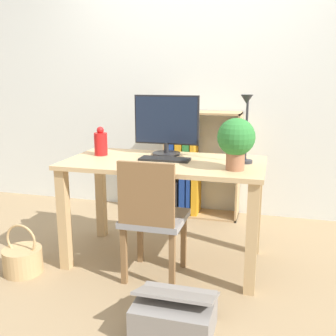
# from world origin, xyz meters

# --- Properties ---
(ground_plane) EXTENTS (10.00, 10.00, 0.00)m
(ground_plane) POSITION_xyz_m (0.00, 0.00, 0.00)
(ground_plane) COLOR #997F5B
(wall_back) EXTENTS (8.00, 0.05, 2.60)m
(wall_back) POSITION_xyz_m (0.00, 1.20, 1.30)
(wall_back) COLOR silver
(wall_back) RESTS_ON ground_plane
(desk) EXTENTS (1.39, 0.72, 0.75)m
(desk) POSITION_xyz_m (0.00, 0.00, 0.62)
(desk) COLOR tan
(desk) RESTS_ON ground_plane
(monitor) EXTENTS (0.49, 0.21, 0.44)m
(monitor) POSITION_xyz_m (-0.04, 0.21, 0.99)
(monitor) COLOR #232326
(monitor) RESTS_ON desk
(keyboard) EXTENTS (0.35, 0.13, 0.02)m
(keyboard) POSITION_xyz_m (-0.00, 0.01, 0.76)
(keyboard) COLOR black
(keyboard) RESTS_ON desk
(vase) EXTENTS (0.10, 0.10, 0.21)m
(vase) POSITION_xyz_m (-0.51, 0.07, 0.85)
(vase) COLOR red
(vase) RESTS_ON desk
(desk_lamp) EXTENTS (0.10, 0.19, 0.46)m
(desk_lamp) POSITION_xyz_m (0.55, 0.02, 1.04)
(desk_lamp) COLOR #2D2D33
(desk_lamp) RESTS_ON desk
(potted_plant) EXTENTS (0.24, 0.24, 0.33)m
(potted_plant) POSITION_xyz_m (0.51, -0.15, 0.95)
(potted_plant) COLOR #9E6647
(potted_plant) RESTS_ON desk
(chair) EXTENTS (0.40, 0.40, 0.83)m
(chair) POSITION_xyz_m (-0.00, -0.29, 0.45)
(chair) COLOR gray
(chair) RESTS_ON ground_plane
(bookshelf) EXTENTS (0.70, 0.28, 1.01)m
(bookshelf) POSITION_xyz_m (-0.04, 1.03, 0.48)
(bookshelf) COLOR tan
(bookshelf) RESTS_ON ground_plane
(basket) EXTENTS (0.27, 0.27, 0.36)m
(basket) POSITION_xyz_m (-0.90, -0.44, 0.10)
(basket) COLOR tan
(basket) RESTS_ON ground_plane
(storage_box) EXTENTS (0.42, 0.39, 0.26)m
(storage_box) POSITION_xyz_m (0.28, -0.81, 0.10)
(storage_box) COLOR gray
(storage_box) RESTS_ON ground_plane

